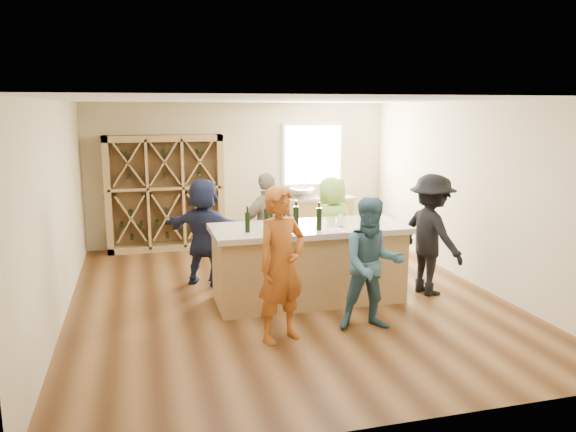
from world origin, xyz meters
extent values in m
cube|color=brown|center=(0.00, 0.00, -0.05)|extent=(6.00, 7.00, 0.10)
cube|color=white|center=(0.00, 0.00, 2.85)|extent=(6.00, 7.00, 0.10)
cube|color=beige|center=(0.00, 3.55, 1.40)|extent=(6.00, 0.10, 2.80)
cube|color=beige|center=(0.00, -3.55, 1.40)|extent=(6.00, 0.10, 2.80)
cube|color=beige|center=(-3.05, 0.00, 1.40)|extent=(0.10, 7.00, 2.80)
cube|color=beige|center=(3.05, 0.00, 1.40)|extent=(0.10, 7.00, 2.80)
cube|color=white|center=(1.50, 3.47, 1.75)|extent=(1.30, 0.06, 1.30)
cube|color=white|center=(1.50, 3.44, 1.75)|extent=(1.18, 0.01, 1.18)
cube|color=#987749|center=(-1.50, 3.27, 1.10)|extent=(2.20, 0.45, 2.20)
cube|color=#987749|center=(1.40, 3.20, 0.43)|extent=(1.60, 0.58, 0.86)
cube|color=#A79B88|center=(1.40, 3.20, 0.89)|extent=(1.70, 0.62, 0.06)
imported|color=silver|center=(1.20, 3.20, 1.01)|extent=(0.54, 0.54, 0.19)
cylinder|color=silver|center=(1.20, 3.38, 1.07)|extent=(0.02, 0.02, 0.30)
cube|color=#987749|center=(0.29, -0.22, 0.50)|extent=(2.60, 1.00, 1.00)
cube|color=#A79B88|center=(0.29, -0.22, 1.04)|extent=(2.72, 1.12, 0.08)
cylinder|color=black|center=(-0.62, -0.41, 1.21)|extent=(0.07, 0.07, 0.27)
cylinder|color=black|center=(-0.37, -0.49, 1.24)|extent=(0.10, 0.10, 0.32)
cylinder|color=black|center=(-0.29, -0.31, 1.23)|extent=(0.08, 0.08, 0.30)
cylinder|color=black|center=(-0.14, -0.41, 1.22)|extent=(0.09, 0.09, 0.27)
cylinder|color=black|center=(0.05, -0.40, 1.24)|extent=(0.08, 0.08, 0.32)
cone|color=white|center=(-0.06, -0.69, 1.17)|extent=(0.08, 0.08, 0.18)
cone|color=white|center=(0.55, -0.63, 1.17)|extent=(0.08, 0.08, 0.17)
cone|color=white|center=(0.69, -0.41, 1.17)|extent=(0.08, 0.08, 0.19)
cone|color=white|center=(1.24, -0.48, 1.18)|extent=(0.08, 0.08, 0.19)
cube|color=white|center=(-0.11, -0.65, 1.08)|extent=(0.30, 0.36, 0.00)
cube|color=white|center=(0.55, -0.59, 1.08)|extent=(0.24, 0.31, 0.00)
cube|color=white|center=(1.10, -0.58, 1.08)|extent=(0.32, 0.35, 0.00)
imported|color=#994C19|center=(-0.43, -1.48, 0.91)|extent=(0.81, 0.71, 1.83)
imported|color=#335972|center=(0.73, -1.44, 0.82)|extent=(0.86, 0.56, 1.65)
imported|color=black|center=(2.10, -0.40, 0.89)|extent=(0.79, 1.24, 1.77)
imported|color=gray|center=(-0.06, 0.78, 0.86)|extent=(1.13, 0.84, 1.72)
imported|color=#8CC64C|center=(0.97, 0.73, 0.82)|extent=(0.90, 0.69, 1.63)
imported|color=#191E38|center=(-1.04, 0.91, 0.83)|extent=(1.58, 1.33, 1.66)
cylinder|color=black|center=(0.34, -0.52, 1.23)|extent=(0.07, 0.07, 0.30)
camera|label=1|loc=(-1.98, -7.55, 2.70)|focal=35.00mm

